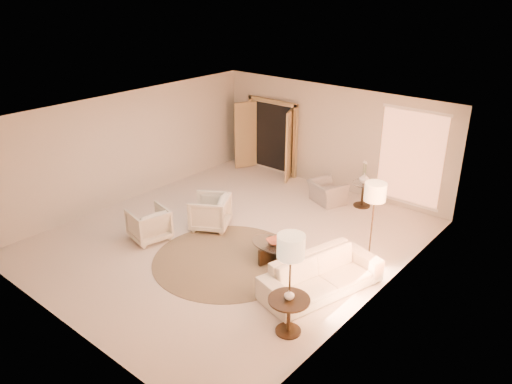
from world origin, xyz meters
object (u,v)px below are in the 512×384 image
Objects in this scene: sofa at (322,275)px; armchair_right at (149,223)px; side_table at (363,192)px; bowl at (275,242)px; floor_lamp_far at (291,251)px; end_table at (289,309)px; side_vase at (364,178)px; end_vase at (289,295)px; floor_lamp_near at (375,196)px; accent_chair at (327,189)px; coffee_table at (275,250)px; armchair_left at (210,211)px.

armchair_right reaches higher than sofa.
side_table is 3.52m from bowl.
side_table reaches higher than bowl.
floor_lamp_far is at bearing -153.74° from sofa.
bowl is at bearing 133.38° from end_table.
side_vase is at bearing 162.04° from armchair_right.
end_vase is at bearing -90.00° from end_table.
sofa is 1.34× the size of floor_lamp_near.
end_vase is at bearing 138.14° from accent_chair.
end_table is at bearing -46.62° from bowl.
side_vase is at bearing 89.14° from coffee_table.
accent_chair is (1.30, 2.95, -0.05)m from armchair_left.
armchair_left is 0.48× the size of floor_lamp_far.
end_table is 2.25m from bowl.
armchair_right is 0.59× the size of coffee_table.
floor_lamp_far is 0.79m from end_vase.
end_table is (0.24, -1.34, 0.10)m from sofa.
sofa reaches higher than side_table.
coffee_table is 0.78× the size of floor_lamp_near.
floor_lamp_near is (3.57, 0.97, 1.06)m from armchair_left.
floor_lamp_near is at bearing -58.35° from side_table.
end_vase reaches higher than sofa.
floor_lamp_far is (1.49, -5.16, 1.13)m from side_table.
end_table is at bearing -90.00° from floor_lamp_far.
armchair_left is 0.49× the size of floor_lamp_near.
side_vase is at bearing 106.15° from end_table.
bowl is (-1.55, 1.64, -0.00)m from end_table.
armchair_right is at bearing -158.67° from coffee_table.
sofa is 2.71× the size of accent_chair.
coffee_table is 2.00× the size of end_table.
bowl is at bearing 133.44° from floor_lamp_far.
sofa is 1.36m from end_table.
bowl reaches higher than coffee_table.
armchair_right is 4.44m from floor_lamp_far.
armchair_left is at bearing -164.83° from floor_lamp_near.
armchair_left is 3.96m from side_vase.
armchair_right is at bearing -121.09° from side_vase.
accent_chair is at bearing 138.91° from floor_lamp_near.
floor_lamp_near is at bearing 75.17° from armchair_left.
side_table is (-1.25, 3.82, 0.05)m from sofa.
end_vase is (0.05, -2.81, -0.76)m from floor_lamp_near.
end_table is 1.92× the size of bowl.
accent_chair reaches higher than sofa.
accent_chair reaches higher than bowl.
sofa is at bearing -12.86° from coffee_table.
side_table is at bearing 89.14° from coffee_table.
armchair_right reaches higher than side_table.
end_vase reaches higher than armchair_right.
armchair_right is 4.67× the size of end_vase.
armchair_right is at bearing 116.80° from sofa.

